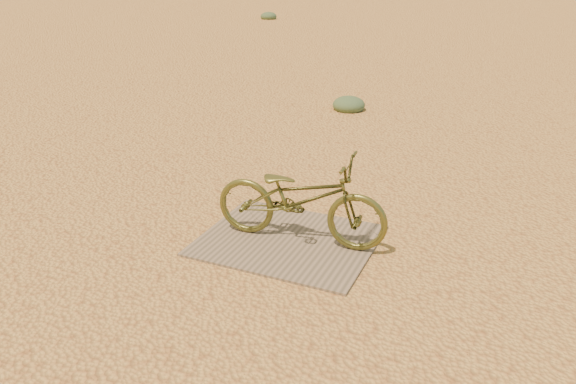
% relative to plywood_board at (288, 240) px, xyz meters
% --- Properties ---
extents(ground, '(120.00, 120.00, 0.00)m').
position_rel_plywood_board_xyz_m(ground, '(-0.42, -0.17, -0.01)').
color(ground, '#D8A853').
rests_on(ground, ground).
extents(plywood_board, '(1.49, 1.24, 0.02)m').
position_rel_plywood_board_xyz_m(plywood_board, '(0.00, 0.00, 0.00)').
color(plywood_board, '#826C55').
rests_on(plywood_board, ground).
extents(bicycle, '(1.56, 0.66, 0.80)m').
position_rel_plywood_board_xyz_m(bicycle, '(0.10, 0.03, 0.41)').
color(bicycle, brown).
rests_on(bicycle, plywood_board).
extents(kale_a, '(0.52, 0.52, 0.29)m').
position_rel_plywood_board_xyz_m(kale_a, '(-0.93, 4.52, -0.01)').
color(kale_a, '#4E613F').
rests_on(kale_a, ground).
extents(kale_c, '(0.62, 0.62, 0.34)m').
position_rel_plywood_board_xyz_m(kale_c, '(-7.97, 16.15, -0.01)').
color(kale_c, '#4E613F').
rests_on(kale_c, ground).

